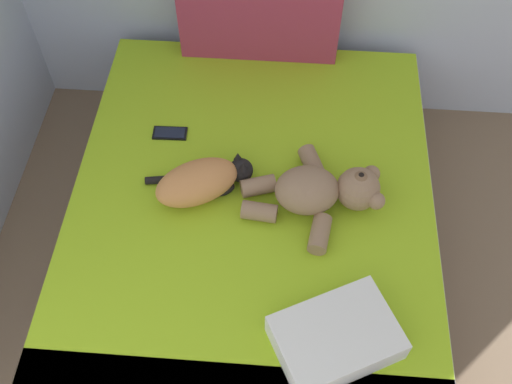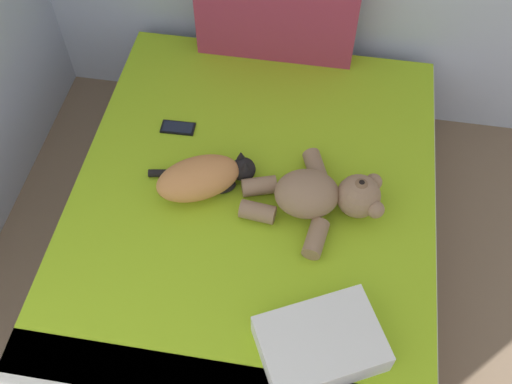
{
  "view_description": "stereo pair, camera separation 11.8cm",
  "coord_description": "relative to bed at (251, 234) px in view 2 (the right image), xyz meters",
  "views": [
    {
      "loc": [
        1.34,
        1.3,
        2.44
      ],
      "look_at": [
        1.24,
        2.65,
        0.54
      ],
      "focal_mm": 41.61,
      "sensor_mm": 36.0,
      "label": 1
    },
    {
      "loc": [
        1.46,
        1.31,
        2.44
      ],
      "look_at": [
        1.24,
        2.65,
        0.54
      ],
      "focal_mm": 41.61,
      "sensor_mm": 36.0,
      "label": 2
    }
  ],
  "objects": [
    {
      "name": "cat",
      "position": [
        -0.2,
        0.04,
        0.31
      ],
      "size": [
        0.44,
        0.33,
        0.15
      ],
      "color": "#D18447",
      "rests_on": "bed"
    },
    {
      "name": "teddy_bear",
      "position": [
        0.27,
        0.02,
        0.32
      ],
      "size": [
        0.57,
        0.5,
        0.19
      ],
      "color": "#937051",
      "rests_on": "bed"
    },
    {
      "name": "throw_pillow",
      "position": [
        0.33,
        -0.56,
        0.3
      ],
      "size": [
        0.48,
        0.43,
        0.11
      ],
      "primitive_type": "cube",
      "rotation": [
        0.0,
        0.0,
        0.47
      ],
      "color": "white",
      "rests_on": "bed"
    },
    {
      "name": "patterned_cushion",
      "position": [
        -0.03,
        0.89,
        0.49
      ],
      "size": [
        0.74,
        0.12,
        0.49
      ],
      "color": "#A5334C",
      "rests_on": "bed"
    },
    {
      "name": "bed",
      "position": [
        0.0,
        0.0,
        0.0
      ],
      "size": [
        1.52,
        1.95,
        0.48
      ],
      "color": "brown",
      "rests_on": "ground_plane"
    },
    {
      "name": "cell_phone",
      "position": [
        -0.38,
        0.34,
        0.25
      ],
      "size": [
        0.15,
        0.08,
        0.01
      ],
      "color": "black",
      "rests_on": "bed"
    }
  ]
}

